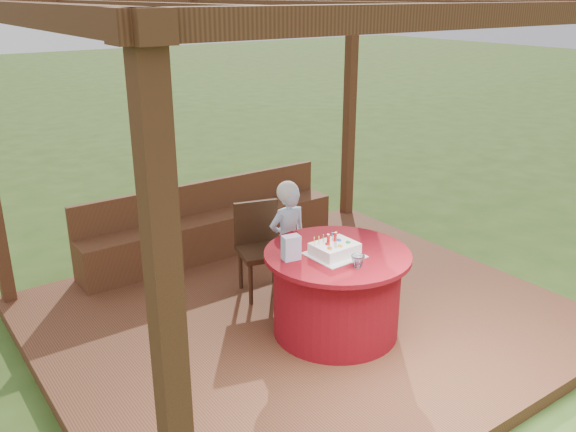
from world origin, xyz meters
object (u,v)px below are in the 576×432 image
Objects in this scene: birthday_cake at (335,249)px; drinking_glass at (358,261)px; bench at (212,231)px; chair at (260,243)px; gift_bag at (291,248)px; table at (336,292)px; elderly_woman at (288,236)px.

birthday_cake reaches higher than drinking_glass.
chair is at bearing -92.91° from bench.
table is at bearing -6.19° from gift_bag.
gift_bag is 1.87× the size of drinking_glass.
gift_bag is (-0.30, -0.93, 0.35)m from chair.
table is 1.05m from chair.
birthday_cake is at bearing -100.83° from elderly_woman.
table is 1.38× the size of chair.
elderly_woman reaches higher than drinking_glass.
birthday_cake is 0.37m from gift_bag.
drinking_glass is at bearing -98.24° from elderly_woman.
elderly_woman is at bearing 79.17° from birthday_cake.
bench is 2.22m from birthday_cake.
birthday_cake is 0.28m from drinking_glass.
gift_bag reaches higher than birthday_cake.
birthday_cake is at bearing -88.13° from chair.
gift_bag reaches higher than table.
bench reaches higher than table.
bench is 14.81× the size of gift_bag.
chair is 2.18× the size of birthday_cake.
table is 0.43m from birthday_cake.
chair is at bearing 140.36° from elderly_woman.
gift_bag reaches higher than drinking_glass.
gift_bag is at bearing 156.75° from birthday_cake.
bench is at bearing 89.47° from birthday_cake.
elderly_woman is (0.11, 0.87, 0.20)m from table.
elderly_woman is 0.95m from gift_bag.
chair is at bearing 91.87° from birthday_cake.
elderly_woman is at bearing 82.60° from table.
table is at bearing 28.35° from birthday_cake.
chair reaches higher than drinking_glass.
bench is at bearing 87.09° from chair.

